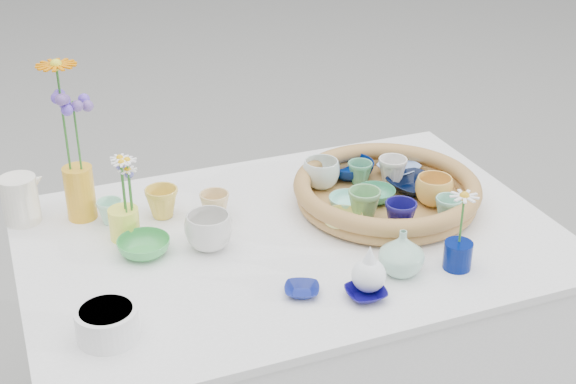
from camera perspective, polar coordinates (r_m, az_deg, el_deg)
name	(u,v)px	position (r m, az deg, el deg)	size (l,w,h in m)	color
wicker_tray	(387,192)	(2.04, 7.02, 0.02)	(0.47, 0.47, 0.08)	olive
tray_ceramic_0	(350,169)	(2.15, 4.41, 1.65)	(0.13, 0.13, 0.04)	#031A5D
tray_ceramic_1	(414,185)	(2.10, 8.92, 0.51)	(0.13, 0.13, 0.03)	black
tray_ceramic_2	(434,191)	(2.03, 10.33, 0.09)	(0.09, 0.09, 0.07)	#E8AC4A
tray_ceramic_3	(376,195)	(2.03, 6.25, -0.21)	(0.10, 0.10, 0.03)	#3C9268
tray_ceramic_4	(364,204)	(1.94, 5.43, -0.86)	(0.08, 0.08, 0.07)	#68A566
tray_ceramic_5	(348,202)	(1.99, 4.27, -0.73)	(0.10, 0.10, 0.03)	#8EE5D1
tray_ceramic_6	(321,174)	(2.08, 2.38, 1.30)	(0.10, 0.10, 0.08)	silver
tray_ceramic_7	(392,171)	(2.12, 7.43, 1.51)	(0.08, 0.08, 0.07)	silver
tray_ceramic_8	(399,169)	(2.18, 7.88, 1.63)	(0.10, 0.10, 0.03)	#87AAEA
tray_ceramic_9	(400,216)	(1.91, 7.99, -1.68)	(0.08, 0.08, 0.07)	#14105E
tray_ceramic_10	(342,220)	(1.91, 3.88, -1.99)	(0.10, 0.10, 0.03)	#D7D569
tray_ceramic_11	(448,209)	(1.96, 11.34, -1.21)	(0.07, 0.07, 0.06)	#80CAAF
tray_ceramic_12	(360,173)	(2.11, 5.13, 1.36)	(0.07, 0.07, 0.06)	#54A278
loose_ceramic_0	(162,202)	(2.00, -8.94, -0.74)	(0.08, 0.08, 0.08)	gold
loose_ceramic_1	(215,206)	(1.98, -5.24, -0.98)	(0.07, 0.07, 0.07)	#DBB97A
loose_ceramic_2	(144,247)	(1.86, -10.21, -3.87)	(0.12, 0.12, 0.04)	green
loose_ceramic_3	(209,231)	(1.85, -5.66, -2.81)	(0.11, 0.11, 0.09)	silver
loose_ceramic_4	(302,290)	(1.70, 1.00, -7.02)	(0.07, 0.07, 0.02)	navy
loose_ceramic_5	(110,212)	(2.00, -12.53, -1.38)	(0.06, 0.06, 0.06)	#AAEBCD
loose_ceramic_6	(366,294)	(1.70, 5.55, -7.20)	(0.08, 0.08, 0.02)	#0C0755
fluted_bowl	(107,323)	(1.61, -12.72, -9.08)	(0.12, 0.12, 0.06)	white
bud_vase_paleblue	(369,267)	(1.70, 5.79, -5.36)	(0.07, 0.07, 0.11)	white
bud_vase_seafoam	(402,252)	(1.76, 8.10, -4.27)	(0.10, 0.10, 0.11)	#9CCBB3
bud_vase_cobalt	(458,255)	(1.81, 11.98, -4.42)	(0.06, 0.06, 0.06)	#001059
single_daisy	(462,219)	(1.78, 12.26, -1.90)	(0.07, 0.07, 0.13)	white
tall_vase_yellow	(80,193)	(2.02, -14.57, -0.05)	(0.07, 0.07, 0.14)	gold
gerbera	(63,119)	(1.94, -15.68, 5.05)	(0.11, 0.11, 0.28)	#DC7200
hydrangea	(77,136)	(1.95, -14.77, 3.88)	(0.07, 0.07, 0.24)	#6D4EA1
white_pitcher	(20,200)	(2.05, -18.51, -0.52)	(0.12, 0.09, 0.12)	white
daisy_cup	(124,224)	(1.92, -11.57, -2.21)	(0.07, 0.07, 0.08)	#F6F74C
daisy_posy	(124,183)	(1.87, -11.61, 0.61)	(0.08, 0.08, 0.14)	white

